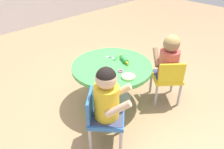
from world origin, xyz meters
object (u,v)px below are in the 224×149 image
(seated_child_right, at_px, (169,58))
(rolling_pin, at_px, (124,59))
(child_chair_right, at_px, (167,78))
(child_chair_left, at_px, (103,116))
(craft_scissors, at_px, (113,58))
(craft_table, at_px, (112,75))
(seated_child_left, at_px, (107,96))

(seated_child_right, height_order, rolling_pin, seated_child_right)
(seated_child_right, bearing_deg, child_chair_right, -130.71)
(child_chair_right, bearing_deg, child_chair_left, 176.95)
(child_chair_left, bearing_deg, craft_scissors, 38.49)
(child_chair_right, height_order, seated_child_right, seated_child_right)
(rolling_pin, bearing_deg, craft_table, 168.75)
(seated_child_left, relative_size, rolling_pin, 2.35)
(craft_table, relative_size, seated_child_right, 1.66)
(child_chair_right, distance_m, rolling_pin, 0.52)
(seated_child_left, height_order, seated_child_right, same)
(child_chair_right, bearing_deg, craft_table, 136.00)
(craft_table, relative_size, seated_child_left, 1.66)
(craft_scissors, bearing_deg, seated_child_right, -53.85)
(seated_child_left, distance_m, craft_scissors, 0.75)
(child_chair_left, bearing_deg, seated_child_right, -1.13)
(rolling_pin, height_order, craft_scissors, rolling_pin)
(seated_child_right, bearing_deg, rolling_pin, 130.64)
(craft_table, height_order, seated_child_left, seated_child_left)
(seated_child_left, xyz_separation_m, craft_scissors, (0.56, 0.50, -0.06))
(seated_child_left, bearing_deg, seated_child_right, 0.72)
(child_chair_left, relative_size, child_chair_right, 1.00)
(craft_table, distance_m, seated_child_right, 0.63)
(craft_table, relative_size, child_chair_left, 1.58)
(child_chair_left, height_order, rolling_pin, child_chair_left)
(craft_table, xyz_separation_m, child_chair_right, (0.44, -0.42, -0.05))
(seated_child_right, bearing_deg, seated_child_left, -179.28)
(rolling_pin, bearing_deg, craft_scissors, 109.81)
(seated_child_right, bearing_deg, craft_scissors, 126.15)
(seated_child_left, xyz_separation_m, rolling_pin, (0.60, 0.37, -0.03))
(seated_child_right, distance_m, craft_scissors, 0.60)
(seated_child_left, height_order, craft_scissors, seated_child_left)
(craft_table, bearing_deg, child_chair_left, -142.11)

